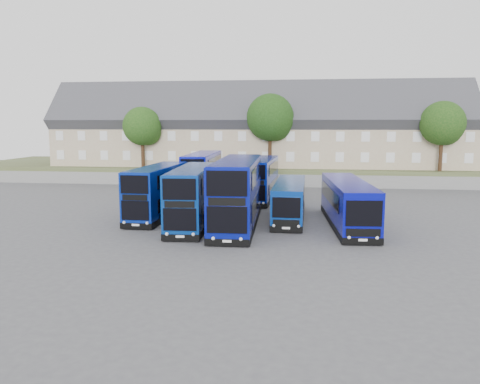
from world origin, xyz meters
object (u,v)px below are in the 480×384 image
tree_far (476,122)px  tree_mid (271,119)px  dd_front_left (158,192)px  coach_east_a (290,201)px  tree_east (444,125)px  tree_west (143,128)px  dd_front_mid (193,197)px

tree_far → tree_mid: bearing=-166.0°
dd_front_left → coach_east_a: dd_front_left is taller
tree_east → tree_far: tree_far is taller
dd_front_left → tree_east: tree_east is taller
tree_west → tree_east: size_ratio=0.94×
dd_front_mid → tree_east: bearing=40.3°
coach_east_a → tree_mid: 21.97m
tree_west → tree_mid: tree_mid is taller
coach_east_a → tree_east: tree_east is taller
dd_front_mid → tree_west: tree_west is taller
coach_east_a → tree_mid: bearing=98.9°
tree_west → tree_far: (42.00, 7.00, 0.68)m
tree_west → tree_east: (36.00, 0.00, 0.34)m
tree_far → dd_front_mid: bearing=-134.9°
coach_east_a → tree_far: 36.44m
tree_mid → coach_east_a: bearing=-82.7°
tree_east → dd_front_mid: bearing=-136.0°
dd_front_mid → coach_east_a: (7.12, 3.31, -0.65)m
coach_east_a → tree_east: (17.34, 20.27, 5.95)m
tree_mid → tree_east: tree_mid is taller
tree_west → tree_far: bearing=9.5°
dd_front_mid → tree_far: 43.53m
coach_east_a → tree_west: size_ratio=1.42×
dd_front_mid → tree_far: (30.46, 30.59, 5.64)m
dd_front_mid → tree_mid: bearing=75.9°
tree_west → coach_east_a: bearing=-47.4°
tree_far → tree_east: bearing=-130.6°
tree_east → tree_far: 9.23m
dd_front_mid → tree_mid: 25.22m
tree_west → tree_east: bearing=0.0°
tree_far → coach_east_a: bearing=-130.6°
coach_east_a → tree_east: 27.33m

